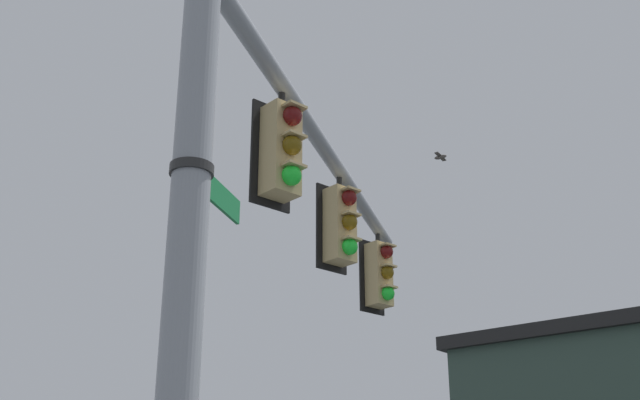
# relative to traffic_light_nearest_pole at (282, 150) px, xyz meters

# --- Properties ---
(signal_pole) EXTENTS (0.31, 0.31, 7.14)m
(signal_pole) POSITION_rel_traffic_light_nearest_pole_xyz_m (1.80, 1.10, -2.28)
(signal_pole) COLOR gray
(signal_pole) RESTS_ON ground
(mast_arm) EXTENTS (6.74, 4.32, 0.21)m
(mast_arm) POSITION_rel_traffic_light_nearest_pole_xyz_m (-1.52, -0.97, 0.80)
(mast_arm) COLOR gray
(traffic_light_nearest_pole) EXTENTS (0.54, 0.49, 1.31)m
(traffic_light_nearest_pole) POSITION_rel_traffic_light_nearest_pole_xyz_m (0.00, 0.00, 0.00)
(traffic_light_nearest_pole) COLOR black
(traffic_light_mid_inner) EXTENTS (0.54, 0.49, 1.31)m
(traffic_light_mid_inner) POSITION_rel_traffic_light_nearest_pole_xyz_m (-2.11, -1.32, 0.00)
(traffic_light_mid_inner) COLOR black
(traffic_light_mid_outer) EXTENTS (0.54, 0.49, 1.31)m
(traffic_light_mid_outer) POSITION_rel_traffic_light_nearest_pole_xyz_m (-4.21, -2.63, 0.00)
(traffic_light_mid_outer) COLOR black
(street_name_sign) EXTENTS (1.03, 0.72, 0.22)m
(street_name_sign) POSITION_rel_traffic_light_nearest_pole_xyz_m (1.62, 0.99, -1.13)
(street_name_sign) COLOR #147238
(bird_flying) EXTENTS (0.40, 0.26, 0.08)m
(bird_flying) POSITION_rel_traffic_light_nearest_pole_xyz_m (-5.92, -2.60, 2.62)
(bird_flying) COLOR #4C4742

